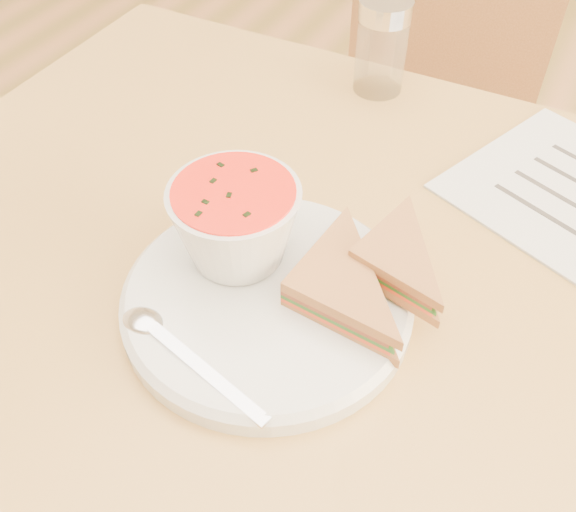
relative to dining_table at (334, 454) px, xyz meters
The scene contains 8 objects.
dining_table is the anchor object (origin of this frame).
chair_far 0.66m from the dining_table, 100.75° to the left, with size 0.40×0.40×0.90m, color brown, non-canonical shape.
plate 0.39m from the dining_table, 122.27° to the right, with size 0.25×0.25×0.02m, color silver, non-canonical shape.
soup_bowl 0.44m from the dining_table, 150.68° to the right, with size 0.11×0.11×0.08m, color silver, non-canonical shape.
sandwich_half_a 0.42m from the dining_table, 109.82° to the right, with size 0.11×0.11×0.03m, color #B97741, non-canonical shape.
sandwich_half_b 0.42m from the dining_table, 82.38° to the right, with size 0.09×0.09×0.03m, color #B97741, non-canonical shape.
spoon 0.44m from the dining_table, 113.31° to the right, with size 0.18×0.04×0.01m, color silver, non-canonical shape.
condiment_shaker 0.53m from the dining_table, 108.04° to the left, with size 0.06×0.06×0.11m, color silver, non-canonical shape.
Camera 1 is at (0.13, -0.39, 1.19)m, focal length 40.00 mm.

